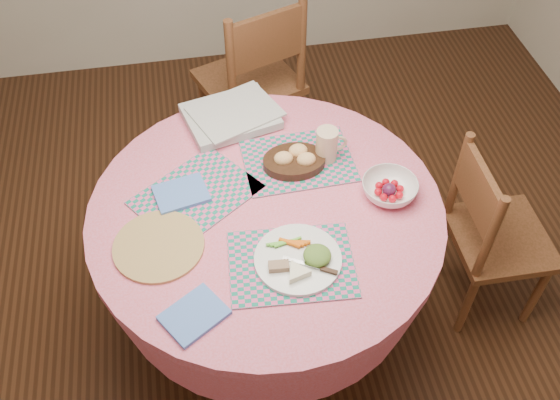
{
  "coord_description": "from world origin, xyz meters",
  "views": [
    {
      "loc": [
        -0.21,
        -1.4,
        2.37
      ],
      "look_at": [
        0.05,
        0.0,
        0.78
      ],
      "focal_mm": 40.0,
      "sensor_mm": 36.0,
      "label": 1
    }
  ],
  "objects_px": {
    "dining_table": "(267,242)",
    "dinner_plate": "(300,259)",
    "chair_right": "(491,233)",
    "fruit_bowl": "(389,189)",
    "chair_back": "(254,80)",
    "wicker_trivet": "(159,246)",
    "latte_mug": "(327,145)",
    "bread_bowl": "(295,160)"
  },
  "relations": [
    {
      "from": "dining_table",
      "to": "latte_mug",
      "type": "bearing_deg",
      "value": 37.38
    },
    {
      "from": "dining_table",
      "to": "latte_mug",
      "type": "distance_m",
      "value": 0.42
    },
    {
      "from": "chair_back",
      "to": "dinner_plate",
      "type": "distance_m",
      "value": 1.32
    },
    {
      "from": "dining_table",
      "to": "chair_back",
      "type": "height_order",
      "value": "chair_back"
    },
    {
      "from": "chair_back",
      "to": "fruit_bowl",
      "type": "distance_m",
      "value": 1.14
    },
    {
      "from": "chair_right",
      "to": "wicker_trivet",
      "type": "relative_size",
      "value": 2.81
    },
    {
      "from": "chair_right",
      "to": "fruit_bowl",
      "type": "bearing_deg",
      "value": 89.97
    },
    {
      "from": "chair_right",
      "to": "chair_back",
      "type": "xyz_separation_m",
      "value": [
        -0.79,
        1.06,
        0.06
      ]
    },
    {
      "from": "fruit_bowl",
      "to": "latte_mug",
      "type": "bearing_deg",
      "value": 128.58
    },
    {
      "from": "dinner_plate",
      "to": "fruit_bowl",
      "type": "distance_m",
      "value": 0.43
    },
    {
      "from": "wicker_trivet",
      "to": "chair_right",
      "type": "bearing_deg",
      "value": 3.67
    },
    {
      "from": "dinner_plate",
      "to": "latte_mug",
      "type": "relative_size",
      "value": 2.19
    },
    {
      "from": "chair_right",
      "to": "chair_back",
      "type": "height_order",
      "value": "chair_back"
    },
    {
      "from": "chair_right",
      "to": "wicker_trivet",
      "type": "distance_m",
      "value": 1.31
    },
    {
      "from": "dining_table",
      "to": "chair_right",
      "type": "bearing_deg",
      "value": -1.6
    },
    {
      "from": "bread_bowl",
      "to": "fruit_bowl",
      "type": "height_order",
      "value": "bread_bowl"
    },
    {
      "from": "dining_table",
      "to": "bread_bowl",
      "type": "distance_m",
      "value": 0.32
    },
    {
      "from": "wicker_trivet",
      "to": "latte_mug",
      "type": "xyz_separation_m",
      "value": [
        0.63,
        0.31,
        0.06
      ]
    },
    {
      "from": "wicker_trivet",
      "to": "chair_back",
      "type": "bearing_deg",
      "value": 67.17
    },
    {
      "from": "fruit_bowl",
      "to": "dinner_plate",
      "type": "bearing_deg",
      "value": -147.46
    },
    {
      "from": "dining_table",
      "to": "dinner_plate",
      "type": "distance_m",
      "value": 0.34
    },
    {
      "from": "dining_table",
      "to": "fruit_bowl",
      "type": "relative_size",
      "value": 5.86
    },
    {
      "from": "wicker_trivet",
      "to": "dinner_plate",
      "type": "height_order",
      "value": "dinner_plate"
    },
    {
      "from": "fruit_bowl",
      "to": "wicker_trivet",
      "type": "bearing_deg",
      "value": -173.72
    },
    {
      "from": "chair_right",
      "to": "latte_mug",
      "type": "relative_size",
      "value": 6.53
    },
    {
      "from": "dinner_plate",
      "to": "chair_right",
      "type": "bearing_deg",
      "value": 15.2
    },
    {
      "from": "chair_right",
      "to": "dinner_plate",
      "type": "distance_m",
      "value": 0.92
    },
    {
      "from": "chair_back",
      "to": "latte_mug",
      "type": "relative_size",
      "value": 7.47
    },
    {
      "from": "bread_bowl",
      "to": "wicker_trivet",
      "type": "bearing_deg",
      "value": -150.45
    },
    {
      "from": "dining_table",
      "to": "chair_back",
      "type": "relative_size",
      "value": 1.29
    },
    {
      "from": "bread_bowl",
      "to": "latte_mug",
      "type": "relative_size",
      "value": 1.78
    },
    {
      "from": "fruit_bowl",
      "to": "chair_back",
      "type": "bearing_deg",
      "value": 107.1
    },
    {
      "from": "dining_table",
      "to": "chair_back",
      "type": "xyz_separation_m",
      "value": [
        0.11,
        1.04,
        -0.05
      ]
    },
    {
      "from": "chair_back",
      "to": "dinner_plate",
      "type": "xyz_separation_m",
      "value": [
        -0.04,
        -1.29,
        0.27
      ]
    },
    {
      "from": "dining_table",
      "to": "chair_right",
      "type": "relative_size",
      "value": 1.47
    },
    {
      "from": "latte_mug",
      "to": "bread_bowl",
      "type": "bearing_deg",
      "value": -172.15
    },
    {
      "from": "dining_table",
      "to": "bread_bowl",
      "type": "height_order",
      "value": "bread_bowl"
    },
    {
      "from": "dinner_plate",
      "to": "fruit_bowl",
      "type": "height_order",
      "value": "fruit_bowl"
    },
    {
      "from": "dining_table",
      "to": "latte_mug",
      "type": "xyz_separation_m",
      "value": [
        0.26,
        0.2,
        0.26
      ]
    },
    {
      "from": "dinner_plate",
      "to": "bread_bowl",
      "type": "relative_size",
      "value": 1.23
    },
    {
      "from": "dinner_plate",
      "to": "wicker_trivet",
      "type": "bearing_deg",
      "value": 162.07
    },
    {
      "from": "dining_table",
      "to": "chair_right",
      "type": "distance_m",
      "value": 0.91
    }
  ]
}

